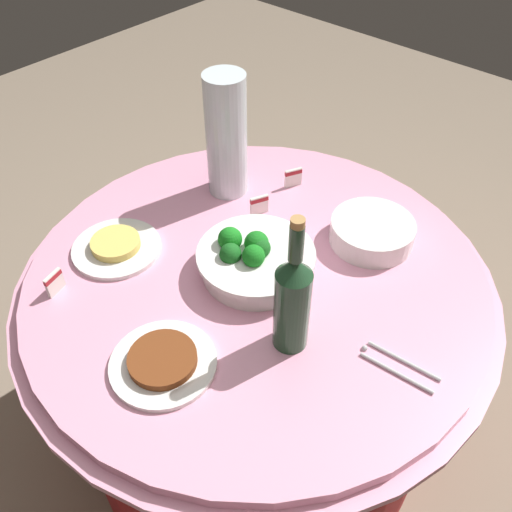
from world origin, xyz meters
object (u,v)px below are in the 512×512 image
(wine_bottle, at_px, (292,300))
(decorative_fruit_vase, at_px, (227,142))
(broccoli_bowl, at_px, (255,260))
(plate_stack, at_px, (372,232))
(serving_tongs, at_px, (397,365))
(label_placard_front, at_px, (293,177))
(label_placard_mid, at_px, (259,204))
(food_plate_stir_fry, at_px, (163,362))
(food_plate_noodles, at_px, (116,246))
(label_placard_rear, at_px, (54,282))

(wine_bottle, xyz_separation_m, decorative_fruit_vase, (-0.30, -0.47, 0.02))
(broccoli_bowl, height_order, plate_stack, broccoli_bowl)
(serving_tongs, bearing_deg, decorative_fruit_vase, -107.06)
(broccoli_bowl, bearing_deg, plate_stack, 152.28)
(plate_stack, relative_size, label_placard_front, 3.82)
(serving_tongs, relative_size, label_placard_front, 3.05)
(wine_bottle, height_order, label_placard_mid, wine_bottle)
(food_plate_stir_fry, xyz_separation_m, label_placard_front, (-0.65, -0.19, 0.02))
(food_plate_noodles, xyz_separation_m, label_placard_mid, (-0.34, 0.17, 0.02))
(plate_stack, relative_size, serving_tongs, 1.25)
(food_plate_stir_fry, xyz_separation_m, label_placard_rear, (0.03, -0.34, 0.02))
(food_plate_stir_fry, bearing_deg, label_placard_front, -163.78)
(broccoli_bowl, relative_size, food_plate_stir_fry, 1.27)
(decorative_fruit_vase, height_order, serving_tongs, decorative_fruit_vase)
(food_plate_noodles, xyz_separation_m, label_placard_rear, (0.18, 0.01, 0.02))
(wine_bottle, distance_m, food_plate_noodles, 0.52)
(plate_stack, xyz_separation_m, label_placard_rear, (0.63, -0.44, 0.00))
(serving_tongs, distance_m, food_plate_noodles, 0.72)
(plate_stack, xyz_separation_m, decorative_fruit_vase, (0.08, -0.42, 0.12))
(label_placard_rear, bearing_deg, label_placard_front, 167.63)
(plate_stack, bearing_deg, wine_bottle, 7.16)
(broccoli_bowl, bearing_deg, wine_bottle, 61.64)
(broccoli_bowl, xyz_separation_m, serving_tongs, (0.01, 0.40, -0.04))
(label_placard_mid, relative_size, label_placard_rear, 1.00)
(decorative_fruit_vase, bearing_deg, food_plate_stir_fry, 31.26)
(serving_tongs, height_order, label_placard_mid, label_placard_mid)
(label_placard_rear, bearing_deg, wine_bottle, 116.63)
(broccoli_bowl, relative_size, label_placard_front, 5.09)
(food_plate_noodles, bearing_deg, label_placard_mid, 153.91)
(broccoli_bowl, relative_size, food_plate_noodles, 1.27)
(broccoli_bowl, distance_m, plate_stack, 0.31)
(wine_bottle, distance_m, label_placard_front, 0.56)
(food_plate_stir_fry, bearing_deg, label_placard_mid, -160.16)
(label_placard_front, xyz_separation_m, label_placard_rear, (0.68, -0.15, 0.00))
(wine_bottle, bearing_deg, plate_stack, -172.84)
(label_placard_mid, bearing_deg, food_plate_stir_fry, 19.84)
(wine_bottle, bearing_deg, food_plate_stir_fry, -34.74)
(wine_bottle, height_order, label_placard_front, wine_bottle)
(decorative_fruit_vase, distance_m, serving_tongs, 0.72)
(serving_tongs, relative_size, label_placard_mid, 3.05)
(food_plate_noodles, relative_size, label_placard_rear, 4.00)
(decorative_fruit_vase, height_order, food_plate_stir_fry, decorative_fruit_vase)
(broccoli_bowl, height_order, label_placard_rear, broccoli_bowl)
(broccoli_bowl, distance_m, label_placard_mid, 0.22)
(food_plate_noodles, bearing_deg, wine_bottle, 97.73)
(wine_bottle, distance_m, label_placard_rear, 0.56)
(plate_stack, bearing_deg, food_plate_noodles, -45.12)
(label_placard_rear, bearing_deg, serving_tongs, 116.17)
(plate_stack, height_order, wine_bottle, wine_bottle)
(label_placard_front, bearing_deg, label_placard_rear, -12.37)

